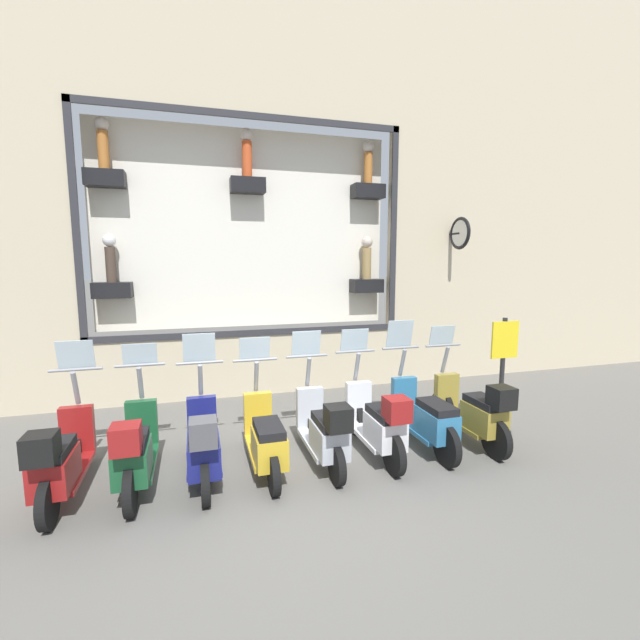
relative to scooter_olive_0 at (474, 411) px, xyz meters
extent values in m
plane|color=#66635E|center=(-0.28, 2.68, -0.48)|extent=(120.00, 120.00, 0.00)
cube|color=beige|center=(3.32, 2.68, 0.10)|extent=(0.40, 5.89, 1.17)
cube|color=#2D2D33|center=(3.11, 2.68, 4.67)|extent=(0.04, 5.89, 0.12)
cube|color=#2D2D33|center=(3.11, 2.68, 0.75)|extent=(0.04, 5.89, 0.12)
cube|color=#2D2D33|center=(3.11, -0.20, 2.71)|extent=(0.04, 0.12, 4.04)
cube|color=#2D2D33|center=(3.11, 5.56, 2.71)|extent=(0.04, 0.12, 4.04)
cube|color=white|center=(3.67, 2.68, 2.71)|extent=(0.04, 5.65, 3.80)
cube|color=black|center=(3.45, 0.23, 3.52)|extent=(0.36, 0.65, 0.28)
cylinder|color=#B26B2D|center=(3.45, 0.23, 3.97)|extent=(0.17, 0.17, 0.62)
sphere|color=beige|center=(3.45, 0.23, 4.39)|extent=(0.22, 0.22, 0.22)
cube|color=black|center=(3.45, 2.68, 3.52)|extent=(0.36, 0.65, 0.28)
cylinder|color=#CC4C23|center=(3.45, 2.68, 3.99)|extent=(0.18, 0.18, 0.66)
sphere|color=beige|center=(3.45, 2.68, 4.44)|extent=(0.24, 0.24, 0.24)
cube|color=black|center=(3.45, 5.13, 3.52)|extent=(0.36, 0.65, 0.28)
cylinder|color=#B26B2D|center=(3.45, 5.13, 3.98)|extent=(0.18, 0.18, 0.65)
sphere|color=beige|center=(3.45, 5.13, 4.42)|extent=(0.23, 0.23, 0.23)
cube|color=black|center=(3.45, 0.23, 1.59)|extent=(0.36, 0.65, 0.28)
cylinder|color=#9E7F4C|center=(3.45, 0.23, 2.06)|extent=(0.18, 0.18, 0.65)
sphere|color=beige|center=(3.45, 0.23, 2.50)|extent=(0.24, 0.24, 0.24)
cube|color=black|center=(3.45, 5.13, 1.59)|extent=(0.36, 0.65, 0.28)
cylinder|color=#47382D|center=(3.45, 5.13, 2.04)|extent=(0.17, 0.17, 0.63)
sphere|color=white|center=(3.45, 5.13, 2.47)|extent=(0.23, 0.23, 0.23)
cylinder|color=black|center=(2.94, -1.53, 2.67)|extent=(0.35, 0.05, 0.05)
torus|color=black|center=(2.77, -1.53, 2.67)|extent=(0.66, 0.07, 0.66)
cylinder|color=white|center=(2.77, -1.53, 2.67)|extent=(0.54, 0.03, 0.54)
cylinder|color=black|center=(0.79, 0.00, -0.21)|extent=(0.53, 0.09, 0.53)
cylinder|color=black|center=(-0.48, 0.00, -0.21)|extent=(0.53, 0.09, 0.53)
cube|color=olive|center=(0.15, 0.00, -0.23)|extent=(1.02, 0.38, 0.06)
cube|color=olive|center=(-0.22, 0.00, -0.02)|extent=(0.61, 0.35, 0.36)
cube|color=black|center=(-0.22, 0.00, 0.21)|extent=(0.58, 0.31, 0.10)
cube|color=olive|center=(0.70, 0.00, 0.08)|extent=(0.12, 0.37, 0.56)
cylinder|color=gray|center=(0.77, 0.00, 0.58)|extent=(0.20, 0.06, 0.45)
cylinder|color=gray|center=(0.84, 0.00, 0.79)|extent=(0.04, 0.61, 0.04)
cube|color=silver|center=(0.88, 0.00, 0.95)|extent=(0.08, 0.42, 0.31)
cube|color=black|center=(-0.54, 0.00, 0.37)|extent=(0.28, 0.28, 0.28)
cylinder|color=black|center=(0.79, 0.74, -0.21)|extent=(0.54, 0.09, 0.54)
cylinder|color=black|center=(-0.48, 0.74, -0.21)|extent=(0.54, 0.09, 0.54)
cube|color=teal|center=(0.15, 0.74, -0.22)|extent=(1.02, 0.38, 0.06)
cube|color=teal|center=(-0.22, 0.74, -0.01)|extent=(0.61, 0.35, 0.36)
cube|color=black|center=(-0.22, 0.74, 0.22)|extent=(0.58, 0.31, 0.10)
cube|color=teal|center=(0.70, 0.74, 0.09)|extent=(0.12, 0.37, 0.56)
cylinder|color=gray|center=(0.77, 0.74, 0.58)|extent=(0.20, 0.06, 0.45)
cylinder|color=gray|center=(0.84, 0.74, 0.79)|extent=(0.04, 0.61, 0.04)
cube|color=silver|center=(0.88, 0.74, 1.01)|extent=(0.10, 0.42, 0.42)
cylinder|color=black|center=(0.80, 1.48, -0.22)|extent=(0.52, 0.09, 0.52)
cylinder|color=black|center=(-0.49, 1.48, -0.22)|extent=(0.52, 0.09, 0.52)
cube|color=silver|center=(0.15, 1.48, -0.23)|extent=(1.02, 0.39, 0.06)
cube|color=silver|center=(-0.22, 1.48, -0.02)|extent=(0.61, 0.35, 0.36)
cube|color=black|center=(-0.22, 1.48, 0.21)|extent=(0.58, 0.31, 0.10)
cube|color=silver|center=(0.70, 1.48, 0.08)|extent=(0.12, 0.37, 0.56)
cylinder|color=gray|center=(0.77, 1.48, 0.57)|extent=(0.20, 0.06, 0.45)
cylinder|color=gray|center=(0.84, 1.48, 0.78)|extent=(0.04, 0.60, 0.04)
cube|color=silver|center=(0.88, 1.48, 0.95)|extent=(0.09, 0.42, 0.33)
cube|color=maroon|center=(-0.54, 1.48, 0.37)|extent=(0.28, 0.28, 0.28)
cylinder|color=black|center=(0.82, 2.21, -0.25)|extent=(0.47, 0.09, 0.47)
cylinder|color=black|center=(-0.51, 2.21, -0.25)|extent=(0.47, 0.09, 0.47)
cube|color=#B7BCC6|center=(0.15, 2.21, -0.26)|extent=(1.02, 0.39, 0.06)
cube|color=#B7BCC6|center=(-0.22, 2.21, -0.05)|extent=(0.61, 0.35, 0.36)
cube|color=black|center=(-0.22, 2.21, 0.18)|extent=(0.58, 0.31, 0.10)
cube|color=#B7BCC6|center=(0.70, 2.21, 0.05)|extent=(0.12, 0.37, 0.56)
cylinder|color=gray|center=(0.77, 2.21, 0.55)|extent=(0.20, 0.06, 0.45)
cylinder|color=gray|center=(0.84, 2.21, 0.76)|extent=(0.04, 0.60, 0.04)
cube|color=silver|center=(0.88, 2.21, 0.94)|extent=(0.09, 0.42, 0.36)
cube|color=black|center=(-0.56, 2.21, 0.34)|extent=(0.28, 0.28, 0.28)
cylinder|color=black|center=(0.82, 2.95, -0.26)|extent=(0.45, 0.09, 0.45)
cylinder|color=black|center=(-0.52, 2.95, -0.26)|extent=(0.45, 0.09, 0.45)
cube|color=gold|center=(0.15, 2.95, -0.27)|extent=(1.02, 0.39, 0.06)
cube|color=gold|center=(-0.22, 2.95, -0.06)|extent=(0.61, 0.35, 0.36)
cube|color=black|center=(-0.22, 2.95, 0.17)|extent=(0.58, 0.31, 0.10)
cube|color=gold|center=(0.70, 2.95, 0.04)|extent=(0.12, 0.37, 0.56)
cylinder|color=gray|center=(0.77, 2.95, 0.54)|extent=(0.20, 0.06, 0.45)
cylinder|color=gray|center=(0.84, 2.95, 0.75)|extent=(0.04, 0.60, 0.04)
cube|color=silver|center=(0.88, 2.95, 0.91)|extent=(0.08, 0.42, 0.31)
cylinder|color=black|center=(0.82, 3.69, -0.24)|extent=(0.47, 0.09, 0.47)
cylinder|color=black|center=(-0.51, 3.69, -0.24)|extent=(0.47, 0.09, 0.47)
cube|color=navy|center=(0.15, 3.69, -0.26)|extent=(1.02, 0.38, 0.06)
cube|color=navy|center=(-0.22, 3.69, -0.05)|extent=(0.61, 0.35, 0.36)
cube|color=black|center=(-0.22, 3.69, 0.18)|extent=(0.58, 0.31, 0.10)
cube|color=navy|center=(0.70, 3.69, 0.05)|extent=(0.12, 0.37, 0.56)
cylinder|color=gray|center=(0.77, 3.69, 0.55)|extent=(0.20, 0.06, 0.45)
cylinder|color=gray|center=(0.84, 3.69, 0.76)|extent=(0.04, 0.60, 0.04)
cube|color=silver|center=(0.88, 3.69, 0.96)|extent=(0.10, 0.42, 0.39)
cube|color=#4C4C51|center=(-0.55, 3.69, 0.34)|extent=(0.28, 0.28, 0.28)
cylinder|color=black|center=(0.80, 4.43, -0.23)|extent=(0.51, 0.09, 0.51)
cylinder|color=black|center=(-0.49, 4.43, -0.23)|extent=(0.51, 0.09, 0.51)
cube|color=#19512D|center=(0.15, 4.43, -0.24)|extent=(1.02, 0.38, 0.06)
cube|color=#19512D|center=(-0.22, 4.43, -0.03)|extent=(0.61, 0.35, 0.36)
cube|color=black|center=(-0.22, 4.43, 0.20)|extent=(0.58, 0.31, 0.10)
cube|color=#19512D|center=(0.70, 4.43, 0.07)|extent=(0.12, 0.37, 0.56)
cylinder|color=gray|center=(0.77, 4.43, 0.57)|extent=(0.20, 0.06, 0.45)
cylinder|color=gray|center=(0.84, 4.43, 0.78)|extent=(0.04, 0.61, 0.04)
cube|color=silver|center=(0.88, 4.43, 0.92)|extent=(0.07, 0.42, 0.28)
cube|color=maroon|center=(-0.54, 4.43, 0.36)|extent=(0.28, 0.28, 0.28)
cylinder|color=black|center=(0.80, 5.16, -0.23)|extent=(0.50, 0.09, 0.50)
cylinder|color=black|center=(-0.50, 5.16, -0.23)|extent=(0.50, 0.09, 0.50)
cube|color=maroon|center=(0.15, 5.16, -0.24)|extent=(1.02, 0.38, 0.06)
cube|color=maroon|center=(-0.22, 5.16, -0.03)|extent=(0.61, 0.35, 0.36)
cube|color=black|center=(-0.22, 5.16, 0.20)|extent=(0.58, 0.31, 0.10)
cube|color=maroon|center=(0.70, 5.16, 0.07)|extent=(0.12, 0.37, 0.56)
cylinder|color=gray|center=(0.77, 5.16, 0.56)|extent=(0.20, 0.06, 0.45)
cylinder|color=gray|center=(0.84, 5.16, 0.77)|extent=(0.04, 0.61, 0.04)
cube|color=silver|center=(0.88, 5.16, 0.96)|extent=(0.09, 0.42, 0.36)
cube|color=black|center=(-0.55, 5.16, 0.36)|extent=(0.28, 0.28, 0.28)
cylinder|color=#232326|center=(0.28, -0.67, -0.47)|extent=(0.36, 0.36, 0.02)
cylinder|color=#232326|center=(0.28, -0.67, 0.40)|extent=(0.07, 0.07, 1.76)
cube|color=yellow|center=(0.26, -0.67, 0.95)|extent=(0.03, 0.45, 0.55)
camera|label=1|loc=(-4.94, 3.72, 2.10)|focal=24.00mm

